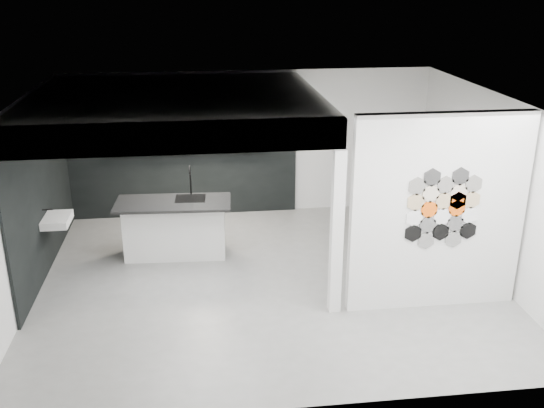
{
  "coord_description": "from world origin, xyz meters",
  "views": [
    {
      "loc": [
        -0.98,
        -8.34,
        4.43
      ],
      "look_at": [
        0.1,
        0.3,
        1.15
      ],
      "focal_mm": 40.0,
      "sensor_mm": 36.0,
      "label": 1
    }
  ],
  "objects": [
    {
      "name": "utensil_cup",
      "position": [
        -1.84,
        2.87,
        1.37
      ],
      "size": [
        0.08,
        0.08,
        0.1
      ],
      "primitive_type": "cylinder",
      "rotation": [
        0.0,
        0.0,
        -0.05
      ],
      "color": "black",
      "rests_on": "display_shelf"
    },
    {
      "name": "hex_tile_cluster",
      "position": [
        2.26,
        -1.09,
        1.5
      ],
      "size": [
        1.04,
        0.02,
        1.16
      ],
      "color": "black",
      "rests_on": "partition_panel"
    },
    {
      "name": "fascia_beam",
      "position": [
        -1.3,
        -0.92,
        2.55
      ],
      "size": [
        4.4,
        0.16,
        0.4
      ],
      "primitive_type": "cube",
      "color": "silver",
      "rests_on": "corner_column"
    },
    {
      "name": "floor",
      "position": [
        0.0,
        0.0,
        -0.01
      ],
      "size": [
        7.0,
        6.0,
        0.01
      ],
      "primitive_type": "cube",
      "color": "slate"
    },
    {
      "name": "glass_bowl",
      "position": [
        0.15,
        2.87,
        1.38
      ],
      "size": [
        0.16,
        0.16,
        0.11
      ],
      "primitive_type": "cylinder",
      "rotation": [
        0.0,
        0.0,
        0.04
      ],
      "color": "gray",
      "rests_on": "display_shelf"
    },
    {
      "name": "bulkhead",
      "position": [
        -1.3,
        1.0,
        2.55
      ],
      "size": [
        4.4,
        4.0,
        0.4
      ],
      "primitive_type": "cube",
      "color": "silver",
      "rests_on": "corner_column"
    },
    {
      "name": "partition_panel",
      "position": [
        2.23,
        -1.0,
        1.4
      ],
      "size": [
        2.45,
        0.15,
        2.8
      ],
      "primitive_type": "cube",
      "color": "silver",
      "rests_on": "floor"
    },
    {
      "name": "bottle_dark",
      "position": [
        -1.51,
        2.87,
        1.39
      ],
      "size": [
        0.06,
        0.06,
        0.14
      ],
      "primitive_type": "cylinder",
      "rotation": [
        0.0,
        0.0,
        0.19
      ],
      "color": "black",
      "rests_on": "display_shelf"
    },
    {
      "name": "stockpot",
      "position": [
        -2.38,
        2.87,
        1.4
      ],
      "size": [
        0.25,
        0.25,
        0.17
      ],
      "primitive_type": "cylinder",
      "rotation": [
        0.0,
        0.0,
        0.23
      ],
      "color": "black",
      "rests_on": "display_shelf"
    },
    {
      "name": "corner_column",
      "position": [
        0.82,
        -1.0,
        1.18
      ],
      "size": [
        0.16,
        0.16,
        2.35
      ],
      "primitive_type": "cube",
      "color": "silver",
      "rests_on": "floor"
    },
    {
      "name": "display_shelf",
      "position": [
        -1.2,
        2.87,
        1.3
      ],
      "size": [
        3.0,
        0.15,
        0.04
      ],
      "primitive_type": "cube",
      "color": "black",
      "rests_on": "bay_clad_back"
    },
    {
      "name": "kitchen_island",
      "position": [
        -1.43,
        1.1,
        0.51
      ],
      "size": [
        1.92,
        0.93,
        1.51
      ],
      "rotation": [
        0.0,
        0.0,
        -0.06
      ],
      "color": "silver",
      "rests_on": "floor"
    },
    {
      "name": "glass_vase",
      "position": [
        0.15,
        2.87,
        1.39
      ],
      "size": [
        0.11,
        0.11,
        0.13
      ],
      "primitive_type": "cylinder",
      "rotation": [
        0.0,
        0.0,
        0.15
      ],
      "color": "gray",
      "rests_on": "display_shelf"
    },
    {
      "name": "wall_basin",
      "position": [
        -3.24,
        0.8,
        0.85
      ],
      "size": [
        0.4,
        0.6,
        0.12
      ],
      "primitive_type": "cube",
      "color": "silver",
      "rests_on": "bay_clad_left"
    },
    {
      "name": "kettle",
      "position": [
        -0.11,
        2.87,
        1.39
      ],
      "size": [
        0.2,
        0.2,
        0.14
      ],
      "primitive_type": "ellipsoid",
      "rotation": [
        0.0,
        0.0,
        0.21
      ],
      "color": "black",
      "rests_on": "display_shelf"
    },
    {
      "name": "bay_clad_back",
      "position": [
        -1.3,
        2.97,
        1.18
      ],
      "size": [
        4.4,
        0.04,
        2.35
      ],
      "primitive_type": "cube",
      "color": "black",
      "rests_on": "floor"
    },
    {
      "name": "bay_clad_left",
      "position": [
        -3.47,
        1.0,
        1.18
      ],
      "size": [
        0.04,
        4.0,
        2.35
      ],
      "primitive_type": "cube",
      "color": "black",
      "rests_on": "floor"
    }
  ]
}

